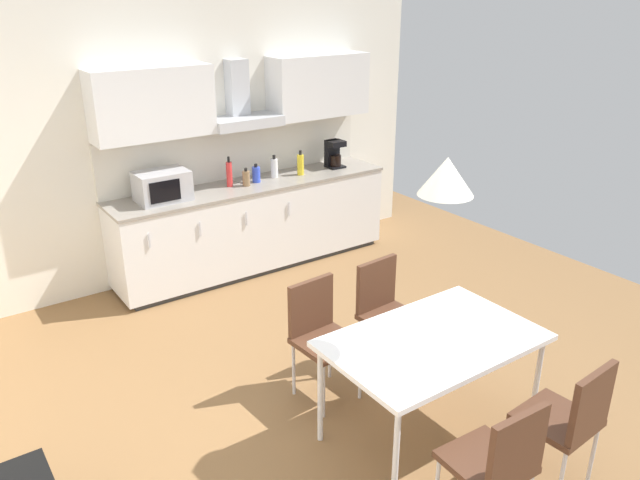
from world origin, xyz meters
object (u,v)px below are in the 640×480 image
bottle_blue (256,174)px  bottle_white (274,168)px  chair_near_right (571,415)px  bottle_red (229,174)px  microwave (162,186)px  coffee_maker (334,154)px  pendant_lamp (447,176)px  bottle_brown (246,178)px  bottle_yellow (300,164)px  chair_far_right (385,305)px  chair_far_left (320,328)px  chair_near_left (499,458)px  dining_table (433,345)px

bottle_blue → bottle_white: 0.25m
chair_near_right → bottle_red: bearing=91.9°
microwave → bottle_white: size_ratio=2.03×
coffee_maker → pendant_lamp: 3.47m
bottle_brown → bottle_yellow: size_ratio=0.70×
coffee_maker → bottle_yellow: coffee_maker is taller
bottle_blue → pendant_lamp: bearing=-98.7°
bottle_red → pendant_lamp: size_ratio=0.95×
chair_far_right → chair_far_left: size_ratio=1.00×
bottle_brown → bottle_yellow: 0.66m
chair_near_left → chair_far_left: (-0.00, 1.61, 0.00)m
coffee_maker → pendant_lamp: (-1.46, -3.06, 0.73)m
bottle_red → bottle_blue: bearing=-4.4°
microwave → chair_far_right: bearing=-69.5°
bottle_blue → pendant_lamp: size_ratio=0.60×
bottle_blue → bottle_white: bottle_white is taller
bottle_white → chair_near_left: (-1.02, -3.90, -0.48)m
coffee_maker → chair_near_left: coffee_maker is taller
bottle_yellow → chair_far_left: bearing=-120.4°
bottle_red → bottle_yellow: size_ratio=1.16×
bottle_red → pendant_lamp: bearing=-93.3°
dining_table → bottle_white: bearing=77.0°
coffee_maker → chair_far_right: bearing=-117.3°
chair_far_right → chair_far_left: same height
microwave → coffee_maker: bearing=0.8°
chair_near_right → chair_far_left: 1.72m
microwave → chair_near_right: microwave is taller
chair_far_left → bottle_brown: bearing=73.9°
chair_near_right → bottle_brown: bearing=89.8°
microwave → bottle_red: 0.72m
chair_near_right → bottle_yellow: bearing=79.9°
coffee_maker → chair_near_right: coffee_maker is taller
microwave → dining_table: (0.54, -3.04, -0.36)m
bottle_blue → dining_table: bearing=-98.7°
bottle_red → chair_near_right: bottle_red is taller
bottle_yellow → bottle_white: bearing=163.1°
dining_table → pendant_lamp: (-0.00, 0.00, 1.10)m
bottle_brown → chair_near_right: 3.83m
coffee_maker → bottle_yellow: bearing=-174.1°
microwave → pendant_lamp: pendant_lamp is taller
bottle_yellow → dining_table: size_ratio=0.20×
microwave → bottle_blue: (1.01, 0.01, -0.06)m
bottle_yellow → microwave: bearing=179.2°
bottle_brown → pendant_lamp: pendant_lamp is taller
dining_table → chair_near_left: chair_near_left is taller
coffee_maker → chair_near_left: bearing=-114.5°
chair_far_left → pendant_lamp: size_ratio=2.72×
bottle_blue → pendant_lamp: (-0.47, -3.05, 0.79)m
coffee_maker → bottle_blue: size_ratio=1.56×
chair_near_left → pendant_lamp: bearing=69.2°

